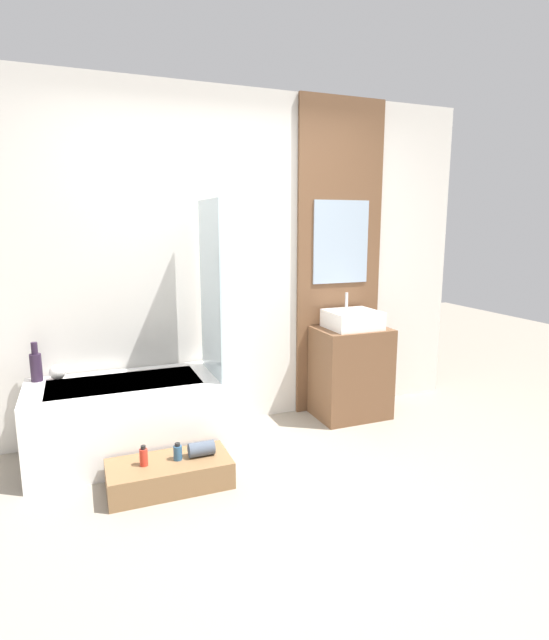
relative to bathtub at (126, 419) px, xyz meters
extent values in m
plane|color=gray|center=(0.84, -1.21, -0.27)|extent=(12.00, 12.00, 0.00)
cube|color=silver|center=(0.84, 0.37, 1.03)|extent=(4.20, 0.06, 2.60)
cube|color=brown|center=(1.82, 0.32, 1.03)|extent=(0.77, 0.03, 2.60)
cube|color=#9EB2C6|center=(1.82, 0.30, 1.18)|extent=(0.51, 0.01, 0.68)
cube|color=white|center=(0.00, 0.00, 0.00)|extent=(1.28, 0.65, 0.54)
cube|color=silver|center=(0.00, 0.00, 0.26)|extent=(1.00, 0.45, 0.01)
cube|color=silver|center=(0.61, -0.03, 0.88)|extent=(0.01, 0.54, 1.22)
cube|color=olive|center=(0.20, -0.53, -0.19)|extent=(0.74, 0.36, 0.17)
cube|color=brown|center=(1.82, 0.08, 0.11)|extent=(0.59, 0.44, 0.76)
cube|color=white|center=(1.82, 0.08, 0.56)|extent=(0.41, 0.37, 0.15)
cylinder|color=silver|center=(1.82, 0.19, 0.70)|extent=(0.02, 0.02, 0.14)
cylinder|color=#2D1E33|center=(-0.55, 0.24, 0.36)|extent=(0.08, 0.08, 0.19)
cylinder|color=#2D1E33|center=(-0.55, 0.24, 0.50)|extent=(0.04, 0.04, 0.08)
sphere|color=silver|center=(-0.42, 0.22, 0.32)|extent=(0.11, 0.11, 0.11)
cylinder|color=red|center=(0.05, -0.53, -0.05)|extent=(0.05, 0.05, 0.10)
cylinder|color=black|center=(0.05, -0.53, 0.01)|extent=(0.03, 0.03, 0.02)
cylinder|color=#2D567A|center=(0.25, -0.53, -0.06)|extent=(0.05, 0.05, 0.09)
cylinder|color=black|center=(0.25, -0.53, -0.01)|extent=(0.03, 0.03, 0.02)
cylinder|color=#4C5666|center=(0.40, -0.53, -0.06)|extent=(0.16, 0.09, 0.09)
camera|label=1|loc=(-0.25, -3.40, 1.32)|focal=28.00mm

